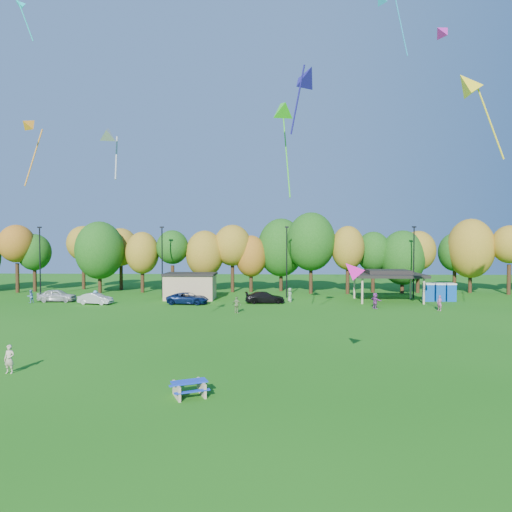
{
  "coord_description": "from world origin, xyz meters",
  "views": [
    {
      "loc": [
        0.15,
        -18.04,
        7.34
      ],
      "look_at": [
        -0.7,
        6.0,
        6.5
      ],
      "focal_mm": 32.0,
      "sensor_mm": 36.0,
      "label": 1
    }
  ],
  "objects_px": {
    "porta_potties": "(439,292)",
    "car_a": "(57,295)",
    "kite_flyer": "(9,359)",
    "car_d": "(265,297)",
    "car_c": "(188,298)",
    "car_b": "(96,299)",
    "picnic_table": "(189,387)"
  },
  "relations": [
    {
      "from": "porta_potties",
      "to": "car_a",
      "type": "relative_size",
      "value": 0.86
    },
    {
      "from": "kite_flyer",
      "to": "car_d",
      "type": "xyz_separation_m",
      "value": [
        13.61,
        28.51,
        -0.13
      ]
    },
    {
      "from": "porta_potties",
      "to": "car_d",
      "type": "relative_size",
      "value": 0.82
    },
    {
      "from": "car_a",
      "to": "car_d",
      "type": "relative_size",
      "value": 0.95
    },
    {
      "from": "kite_flyer",
      "to": "car_c",
      "type": "height_order",
      "value": "kite_flyer"
    },
    {
      "from": "car_b",
      "to": "picnic_table",
      "type": "bearing_deg",
      "value": -142.33
    },
    {
      "from": "car_b",
      "to": "car_c",
      "type": "xyz_separation_m",
      "value": [
        10.54,
        0.54,
        0.02
      ]
    },
    {
      "from": "porta_potties",
      "to": "car_d",
      "type": "xyz_separation_m",
      "value": [
        -20.92,
        -2.41,
        -0.43
      ]
    },
    {
      "from": "picnic_table",
      "to": "kite_flyer",
      "type": "xyz_separation_m",
      "value": [
        -10.57,
        3.31,
        0.37
      ]
    },
    {
      "from": "porta_potties",
      "to": "picnic_table",
      "type": "bearing_deg",
      "value": -124.99
    },
    {
      "from": "porta_potties",
      "to": "car_a",
      "type": "xyz_separation_m",
      "value": [
        -45.69,
        -2.09,
        -0.35
      ]
    },
    {
      "from": "porta_potties",
      "to": "car_c",
      "type": "relative_size",
      "value": 0.79
    },
    {
      "from": "kite_flyer",
      "to": "car_d",
      "type": "distance_m",
      "value": 31.59
    },
    {
      "from": "porta_potties",
      "to": "picnic_table",
      "type": "height_order",
      "value": "porta_potties"
    },
    {
      "from": "car_b",
      "to": "car_c",
      "type": "relative_size",
      "value": 0.82
    },
    {
      "from": "car_a",
      "to": "car_c",
      "type": "height_order",
      "value": "car_a"
    },
    {
      "from": "porta_potties",
      "to": "kite_flyer",
      "type": "bearing_deg",
      "value": -138.16
    },
    {
      "from": "kite_flyer",
      "to": "car_c",
      "type": "distance_m",
      "value": 27.82
    },
    {
      "from": "car_b",
      "to": "kite_flyer",
      "type": "bearing_deg",
      "value": -158.65
    },
    {
      "from": "car_c",
      "to": "car_d",
      "type": "distance_m",
      "value": 8.89
    },
    {
      "from": "kite_flyer",
      "to": "car_c",
      "type": "xyz_separation_m",
      "value": [
        4.79,
        27.41,
        -0.13
      ]
    },
    {
      "from": "kite_flyer",
      "to": "car_a",
      "type": "bearing_deg",
      "value": 114.29
    },
    {
      "from": "picnic_table",
      "to": "car_c",
      "type": "bearing_deg",
      "value": 76.22
    },
    {
      "from": "car_d",
      "to": "car_b",
      "type": "bearing_deg",
      "value": 89.68
    },
    {
      "from": "car_c",
      "to": "car_a",
      "type": "bearing_deg",
      "value": 89.14
    },
    {
      "from": "porta_potties",
      "to": "car_a",
      "type": "height_order",
      "value": "porta_potties"
    },
    {
      "from": "porta_potties",
      "to": "picnic_table",
      "type": "xyz_separation_m",
      "value": [
        -23.96,
        -34.23,
        -0.68
      ]
    },
    {
      "from": "porta_potties",
      "to": "kite_flyer",
      "type": "xyz_separation_m",
      "value": [
        -34.53,
        -30.92,
        -0.31
      ]
    },
    {
      "from": "car_d",
      "to": "kite_flyer",
      "type": "bearing_deg",
      "value": 149.31
    },
    {
      "from": "porta_potties",
      "to": "picnic_table",
      "type": "relative_size",
      "value": 1.8
    },
    {
      "from": "car_a",
      "to": "car_c",
      "type": "xyz_separation_m",
      "value": [
        15.95,
        -1.42,
        -0.08
      ]
    },
    {
      "from": "kite_flyer",
      "to": "car_d",
      "type": "height_order",
      "value": "kite_flyer"
    }
  ]
}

